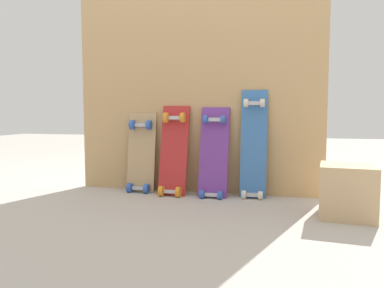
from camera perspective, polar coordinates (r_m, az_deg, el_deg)
ground_plane at (r=2.61m, az=0.36°, el=-7.53°), size 12.00×12.00×0.00m
plywood_wall_panel at (r=2.65m, az=0.73°, el=12.43°), size 1.72×0.04×1.82m
skateboard_natural at (r=2.68m, az=-7.75°, el=-1.90°), size 0.20×0.16×0.62m
skateboard_red at (r=2.56m, az=-2.83°, el=-1.63°), size 0.19×0.22×0.67m
skateboard_purple at (r=2.50m, az=3.30°, el=-2.01°), size 0.19×0.21×0.66m
skateboard_blue at (r=2.50m, az=9.33°, el=-0.75°), size 0.17×0.15×0.77m
wooden_crate at (r=2.18m, az=22.54°, el=-6.61°), size 0.31×0.31×0.28m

